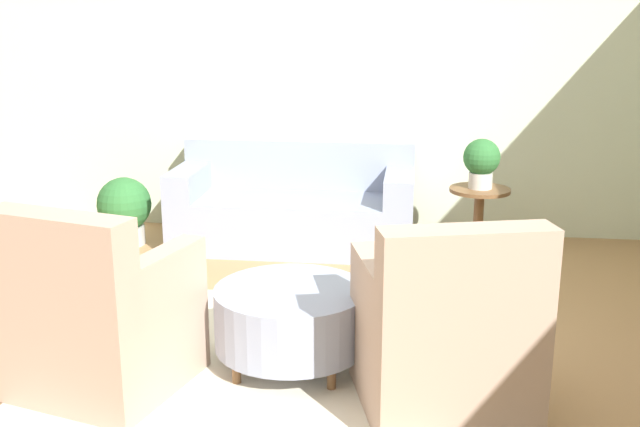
# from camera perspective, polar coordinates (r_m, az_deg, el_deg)

# --- Properties ---
(ground_plane) EXTENTS (16.00, 16.00, 0.00)m
(ground_plane) POSITION_cam_1_polar(r_m,az_deg,el_deg) (4.50, -2.83, -11.04)
(ground_plane) COLOR #AD7F51
(wall_back) EXTENTS (9.53, 0.12, 2.80)m
(wall_back) POSITION_cam_1_polar(r_m,az_deg,el_deg) (6.86, 1.15, 10.24)
(wall_back) COLOR beige
(wall_back) RESTS_ON ground_plane
(rug) EXTENTS (2.73, 2.07, 0.01)m
(rug) POSITION_cam_1_polar(r_m,az_deg,el_deg) (4.50, -2.83, -10.98)
(rug) COLOR beige
(rug) RESTS_ON ground_plane
(couch) EXTENTS (2.05, 0.89, 0.88)m
(couch) POSITION_cam_1_polar(r_m,az_deg,el_deg) (6.52, -1.97, 0.37)
(couch) COLOR #8E99B2
(couch) RESTS_ON ground_plane
(armchair_left) EXTENTS (1.00, 0.99, 1.04)m
(armchair_left) POSITION_cam_1_polar(r_m,az_deg,el_deg) (4.18, -16.62, -7.80)
(armchair_left) COLOR tan
(armchair_left) RESTS_ON rug
(armchair_right) EXTENTS (1.00, 0.99, 1.04)m
(armchair_right) POSITION_cam_1_polar(r_m,az_deg,el_deg) (3.85, 9.57, -9.37)
(armchair_right) COLOR tan
(armchair_right) RESTS_ON rug
(ottoman_table) EXTENTS (0.87, 0.87, 0.46)m
(ottoman_table) POSITION_cam_1_polar(r_m,az_deg,el_deg) (4.30, -2.23, -7.89)
(ottoman_table) COLOR #8E99B2
(ottoman_table) RESTS_ON rug
(side_table) EXTENTS (0.48, 0.48, 0.62)m
(side_table) POSITION_cam_1_polar(r_m,az_deg,el_deg) (6.17, 11.99, 0.07)
(side_table) COLOR brown
(side_table) RESTS_ON ground_plane
(potted_plant_on_side_table) EXTENTS (0.29, 0.29, 0.40)m
(potted_plant_on_side_table) POSITION_cam_1_polar(r_m,az_deg,el_deg) (6.08, 12.21, 3.95)
(potted_plant_on_side_table) COLOR beige
(potted_plant_on_side_table) RESTS_ON side_table
(potted_plant_floor) EXTENTS (0.47, 0.47, 0.60)m
(potted_plant_floor) POSITION_cam_1_polar(r_m,az_deg,el_deg) (6.74, -14.67, 0.36)
(potted_plant_floor) COLOR beige
(potted_plant_floor) RESTS_ON ground_plane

